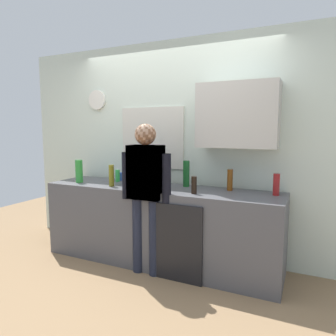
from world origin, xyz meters
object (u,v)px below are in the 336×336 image
Objects in this scene: bottle_clear_soda at (79,171)px; dish_soap at (118,175)px; bottle_dark_sauce at (194,185)px; bottle_amber_beer at (230,180)px; person_guest at (146,187)px; coffee_maker at (135,173)px; bottle_olive_oil at (111,176)px; person_at_sink at (146,187)px; bottle_green_wine at (186,174)px; bottle_red_vinegar at (276,184)px; storage_canister at (157,181)px; cup_blue_mug at (120,176)px.

dish_soap is (0.41, 0.24, -0.06)m from bottle_clear_soda.
bottle_clear_soda is at bearing 178.33° from bottle_dark_sauce.
person_guest is at bearing -148.63° from bottle_amber_beer.
bottle_olive_oil is at bearing -139.20° from coffee_maker.
coffee_maker is 0.21× the size of person_at_sink.
bottle_green_wine is at bearing 56.37° from person_at_sink.
bottle_red_vinegar is 2.31m from bottle_clear_soda.
bottle_red_vinegar is 0.82m from bottle_dark_sauce.
bottle_green_wine is 0.35m from storage_canister.
person_at_sink is (-0.77, -0.47, -0.05)m from bottle_amber_beer.
cup_blue_mug is 0.86m from person_at_sink.
bottle_olive_oil is 1.39× the size of dish_soap.
bottle_olive_oil is 0.89× the size of bottle_clear_soda.
person_at_sink reaches higher than bottle_amber_beer.
bottle_olive_oil reaches higher than bottle_dark_sauce.
bottle_olive_oil is at bearing -171.02° from bottle_red_vinegar.
bottle_olive_oil is 1.47× the size of storage_canister.
bottle_olive_oil is 0.55m from person_guest.
cup_blue_mug is at bearing 148.86° from coffee_maker.
person_guest is at bearing -33.70° from dish_soap.
bottle_green_wine is at bearing 12.63° from bottle_clear_soda.
storage_canister is (1.05, 0.06, -0.06)m from bottle_clear_soda.
bottle_amber_beer is at bearing 15.69° from storage_canister.
bottle_clear_soda is 0.52m from cup_blue_mug.
bottle_green_wine is at bearing 178.59° from bottle_amber_beer.
bottle_green_wine is at bearing -114.91° from person_guest.
cup_blue_mug is 0.73m from storage_canister.
bottle_amber_beer is 0.80m from storage_canister.
person_at_sink reaches higher than bottle_clear_soda.
dish_soap is at bearing 179.58° from bottle_red_vinegar.
person_at_sink is at bearing -148.63° from bottle_amber_beer.
bottle_amber_beer is 0.14× the size of person_at_sink.
dish_soap is 0.78m from person_guest.
bottle_red_vinegar is 1.22× the size of dish_soap.
bottle_green_wine is 0.91m from dish_soap.
bottle_dark_sauce is 0.11× the size of person_guest.
bottle_clear_soda is at bearing 174.29° from bottle_olive_oil.
bottle_clear_soda reaches higher than bottle_olive_oil.
bottle_amber_beer is 1.35× the size of storage_canister.
coffee_maker is at bearing -172.04° from bottle_amber_beer.
bottle_dark_sauce is 0.50m from person_at_sink.
bottle_amber_beer is at bearing 7.96° from coffee_maker.
dish_soap is at bearing 30.95° from bottle_clear_soda.
bottle_amber_beer reaches higher than storage_canister.
coffee_maker is 1.32× the size of bottle_olive_oil.
cup_blue_mug is 0.59× the size of storage_canister.
person_at_sink is at bearing -89.74° from storage_canister.
coffee_maker is 0.74m from bottle_clear_soda.
bottle_red_vinegar is 1.32m from person_at_sink.
bottle_olive_oil is at bearing -165.60° from bottle_amber_beer.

